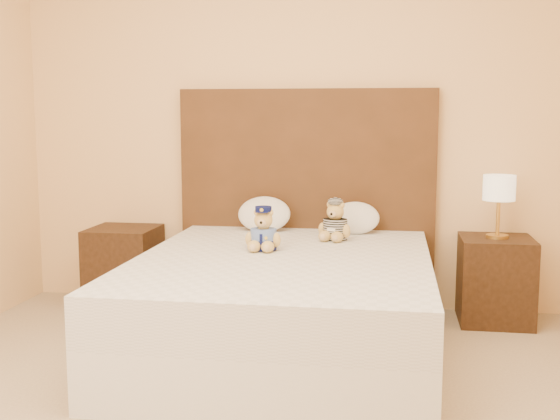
% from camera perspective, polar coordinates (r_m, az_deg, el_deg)
% --- Properties ---
extents(room_walls, '(4.04, 4.52, 2.72)m').
position_cam_1_polar(room_walls, '(3.10, -1.93, 16.68)').
color(room_walls, '#F5C586').
rests_on(room_walls, ground).
extents(bed, '(1.60, 2.00, 0.55)m').
position_cam_1_polar(bed, '(3.94, 0.27, -7.72)').
color(bed, white).
rests_on(bed, ground).
extents(headboard, '(1.75, 0.08, 1.50)m').
position_cam_1_polar(headboard, '(4.83, 2.13, 0.91)').
color(headboard, '#4F2F17').
rests_on(headboard, ground).
extents(nightstand_left, '(0.45, 0.45, 0.55)m').
position_cam_1_polar(nightstand_left, '(5.02, -12.56, -4.52)').
color(nightstand_left, '#3C2313').
rests_on(nightstand_left, ground).
extents(nightstand_right, '(0.45, 0.45, 0.55)m').
position_cam_1_polar(nightstand_right, '(4.72, 17.10, -5.47)').
color(nightstand_right, '#3C2313').
rests_on(nightstand_right, ground).
extents(lamp, '(0.20, 0.20, 0.40)m').
position_cam_1_polar(lamp, '(4.62, 17.38, 1.48)').
color(lamp, gold).
rests_on(lamp, nightstand_right).
extents(teddy_police, '(0.22, 0.21, 0.25)m').
position_cam_1_polar(teddy_police, '(4.03, -1.36, -1.53)').
color(teddy_police, tan).
rests_on(teddy_police, bed).
extents(teddy_prisoner, '(0.27, 0.27, 0.25)m').
position_cam_1_polar(teddy_prisoner, '(4.36, 4.51, -0.86)').
color(teddy_prisoner, tan).
rests_on(teddy_prisoner, bed).
extents(pillow_left, '(0.36, 0.23, 0.25)m').
position_cam_1_polar(pillow_left, '(4.70, -1.30, -0.19)').
color(pillow_left, white).
rests_on(pillow_left, bed).
extents(pillow_right, '(0.32, 0.21, 0.22)m').
position_cam_1_polar(pillow_right, '(4.63, 6.13, -0.52)').
color(pillow_right, white).
rests_on(pillow_right, bed).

